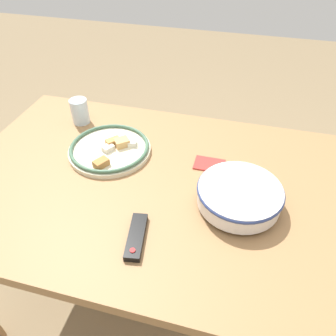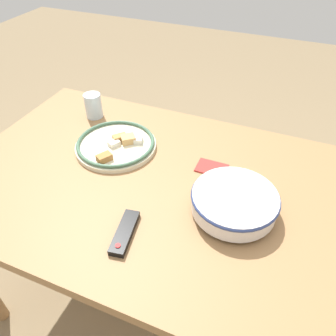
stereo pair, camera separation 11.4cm
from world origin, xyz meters
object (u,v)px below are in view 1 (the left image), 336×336
Objects in this scene: noodle_bowl at (239,195)px; tv_remote at (136,236)px; food_plate at (110,149)px; drinking_glass at (80,111)px.

tv_remote is at bearing 37.57° from noodle_bowl.
noodle_bowl reaches higher than food_plate.
food_plate is 0.43m from tv_remote.
tv_remote is at bearing 129.23° from drinking_glass.
noodle_bowl is 0.78m from drinking_glass.
drinking_glass is (0.20, -0.17, 0.04)m from food_plate.
drinking_glass is (0.44, -0.53, 0.04)m from tv_remote.
noodle_bowl is 0.86× the size of food_plate.
drinking_glass reaches higher than food_plate.
food_plate is at bearing -66.92° from tv_remote.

